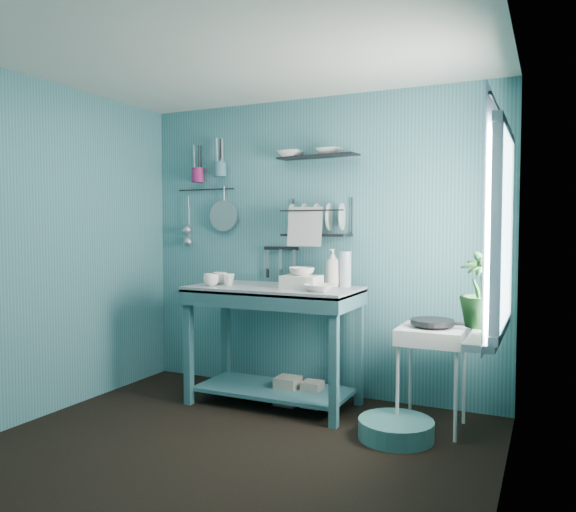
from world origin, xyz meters
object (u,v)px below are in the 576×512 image
at_px(hotplate_stand, 432,378).
at_px(utensil_cup_teal, 220,169).
at_px(frying_pan, 432,322).
at_px(colander, 224,216).
at_px(soap_bottle, 333,268).
at_px(wash_tub, 302,282).
at_px(storage_tin_large, 288,391).
at_px(utensil_cup_magenta, 198,175).
at_px(mug_mid, 228,279).
at_px(storage_tin_small, 312,394).
at_px(dish_rack, 317,217).
at_px(mug_left, 211,280).
at_px(water_bottle, 345,269).
at_px(floor_basin, 396,429).
at_px(mug_right, 220,278).
at_px(potted_plant, 482,289).
at_px(work_counter, 274,346).

distance_m(hotplate_stand, utensil_cup_teal, 2.55).
bearing_deg(frying_pan, colander, 167.97).
bearing_deg(soap_bottle, wash_tub, -127.69).
xyz_separation_m(utensil_cup_teal, storage_tin_large, (0.83, -0.34, -1.82)).
distance_m(hotplate_stand, storage_tin_large, 1.17).
bearing_deg(colander, utensil_cup_magenta, -173.23).
bearing_deg(hotplate_stand, mug_mid, 179.59).
height_order(hotplate_stand, colander, colander).
height_order(soap_bottle, hotplate_stand, soap_bottle).
bearing_deg(storage_tin_small, wash_tub, -116.57).
relative_size(dish_rack, storage_tin_large, 2.50).
xyz_separation_m(utensil_cup_magenta, utensil_cup_teal, (0.24, 0.00, 0.04)).
bearing_deg(mug_left, mug_mid, 45.00).
relative_size(hotplate_stand, frying_pan, 2.39).
xyz_separation_m(hotplate_stand, frying_pan, (0.00, 0.00, 0.40)).
distance_m(water_bottle, frying_pan, 0.82).
bearing_deg(soap_bottle, floor_basin, -37.94).
height_order(dish_rack, storage_tin_large, dish_rack).
bearing_deg(mug_right, storage_tin_small, 5.71).
height_order(mug_mid, utensil_cup_magenta, utensil_cup_magenta).
bearing_deg(soap_bottle, storage_tin_large, -154.89).
bearing_deg(storage_tin_small, water_bottle, 32.47).
xyz_separation_m(mug_left, wash_tub, (0.73, 0.14, 0.00)).
distance_m(soap_bottle, utensil_cup_teal, 1.44).
relative_size(colander, potted_plant, 0.62).
bearing_deg(floor_basin, mug_right, 169.01).
bearing_deg(potted_plant, mug_mid, 167.15).
bearing_deg(mug_right, floor_basin, -10.99).
bearing_deg(work_counter, floor_basin, -15.31).
bearing_deg(storage_tin_small, mug_left, -162.90).
height_order(work_counter, wash_tub, wash_tub).
height_order(mug_left, storage_tin_large, mug_left).
relative_size(mug_left, colander, 0.44).
relative_size(mug_right, frying_pan, 0.41).
bearing_deg(potted_plant, water_bottle, 146.17).
height_order(mug_left, potted_plant, potted_plant).
bearing_deg(storage_tin_small, soap_bottle, 45.00).
height_order(utensil_cup_teal, storage_tin_large, utensil_cup_teal).
relative_size(mug_left, water_bottle, 0.44).
relative_size(mug_right, soap_bottle, 0.41).
xyz_separation_m(mug_right, floor_basin, (1.57, -0.30, -0.93)).
distance_m(work_counter, mug_mid, 0.65).
bearing_deg(work_counter, mug_left, -160.96).
distance_m(mug_right, colander, 0.70).
xyz_separation_m(wash_tub, storage_tin_large, (-0.15, 0.07, -0.88)).
height_order(hotplate_stand, floor_basin, hotplate_stand).
distance_m(mug_right, floor_basin, 1.85).
bearing_deg(colander, floor_basin, -22.00).
distance_m(hotplate_stand, utensil_cup_magenta, 2.72).
height_order(soap_bottle, storage_tin_small, soap_bottle).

